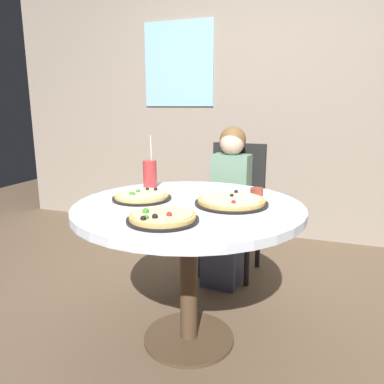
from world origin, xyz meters
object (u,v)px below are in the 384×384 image
pizza_cheese (162,217)px  soda_cup (150,174)px  chair_wooden (235,201)px  pizza_pepperoni (142,196)px  pizza_veggie (232,201)px  sauce_bowl (257,192)px  diner_child (227,213)px  dining_table (189,225)px

pizza_cheese → soda_cup: soda_cup is taller
chair_wooden → pizza_pepperoni: bearing=-105.4°
pizza_cheese → soda_cup: size_ratio=1.00×
chair_wooden → pizza_veggie: bearing=-77.9°
sauce_bowl → diner_child: bearing=119.8°
diner_child → pizza_veggie: 0.81m
pizza_veggie → soda_cup: (-0.55, 0.22, 0.06)m
dining_table → chair_wooden: (0.00, 0.98, -0.11)m
dining_table → chair_wooden: size_ratio=1.19×
diner_child → pizza_pepperoni: bearing=-108.2°
chair_wooden → pizza_veggie: chair_wooden is taller
pizza_veggie → soda_cup: size_ratio=1.17×
pizza_pepperoni → diner_child: bearing=71.8°
chair_wooden → sauce_bowl: chair_wooden is taller
chair_wooden → pizza_veggie: (0.20, -0.92, 0.24)m
dining_table → soda_cup: size_ratio=3.67×
diner_child → pizza_cheese: size_ratio=3.53×
diner_child → dining_table: bearing=-89.7°
diner_child → pizza_cheese: bearing=-90.1°
pizza_cheese → pizza_pepperoni: pizza_cheese is taller
pizza_cheese → sauce_bowl: size_ratio=4.38×
soda_cup → pizza_veggie: bearing=-22.2°
sauce_bowl → soda_cup: bearing=-179.0°
pizza_veggie → pizza_pepperoni: pizza_veggie is taller
sauce_bowl → dining_table: bearing=-133.3°
diner_child → pizza_veggie: diner_child is taller
soda_cup → dining_table: bearing=-39.5°
soda_cup → sauce_bowl: soda_cup is taller
pizza_veggie → diner_child: bearing=105.6°
chair_wooden → diner_child: 0.19m
dining_table → diner_child: bearing=90.3°
chair_wooden → pizza_cheese: 1.30m
diner_child → sauce_bowl: diner_child is taller
dining_table → pizza_pepperoni: size_ratio=3.71×
pizza_pepperoni → sauce_bowl: (0.54, 0.29, 0.00)m
soda_cup → pizza_pepperoni: bearing=-72.5°
dining_table → chair_wooden: bearing=89.7°
diner_child → soda_cup: size_ratio=3.52×
chair_wooden → pizza_veggie: size_ratio=2.64×
pizza_pepperoni → sauce_bowl: size_ratio=4.35×
dining_table → pizza_veggie: 0.24m
pizza_cheese → dining_table: bearing=88.9°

